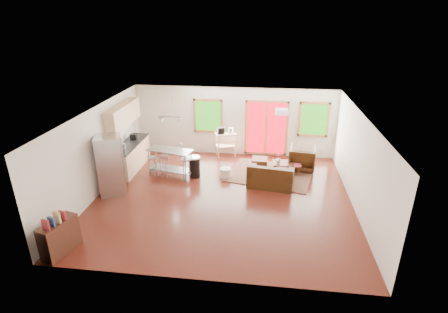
# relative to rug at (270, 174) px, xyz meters

# --- Properties ---
(floor) EXTENTS (7.50, 7.00, 0.02)m
(floor) POSITION_rel_rug_xyz_m (-1.39, -1.76, -0.02)
(floor) COLOR #3C130D
(floor) RESTS_ON ground
(ceiling) EXTENTS (7.50, 7.00, 0.02)m
(ceiling) POSITION_rel_rug_xyz_m (-1.39, -1.76, 2.60)
(ceiling) COLOR white
(ceiling) RESTS_ON ground
(back_wall) EXTENTS (7.50, 0.02, 2.60)m
(back_wall) POSITION_rel_rug_xyz_m (-1.39, 1.75, 1.29)
(back_wall) COLOR silver
(back_wall) RESTS_ON ground
(left_wall) EXTENTS (0.02, 7.00, 2.60)m
(left_wall) POSITION_rel_rug_xyz_m (-5.15, -1.76, 1.29)
(left_wall) COLOR silver
(left_wall) RESTS_ON ground
(right_wall) EXTENTS (0.02, 7.00, 2.60)m
(right_wall) POSITION_rel_rug_xyz_m (2.37, -1.76, 1.29)
(right_wall) COLOR silver
(right_wall) RESTS_ON ground
(front_wall) EXTENTS (7.50, 0.02, 2.60)m
(front_wall) POSITION_rel_rug_xyz_m (-1.39, -5.27, 1.29)
(front_wall) COLOR silver
(front_wall) RESTS_ON ground
(window_left) EXTENTS (1.10, 0.05, 1.30)m
(window_left) POSITION_rel_rug_xyz_m (-2.39, 1.70, 1.49)
(window_left) COLOR #1B570F
(window_left) RESTS_ON back_wall
(french_doors) EXTENTS (1.60, 0.05, 2.10)m
(french_doors) POSITION_rel_rug_xyz_m (-0.19, 1.70, 1.09)
(french_doors) COLOR #B30412
(french_doors) RESTS_ON back_wall
(window_right) EXTENTS (1.10, 0.05, 1.30)m
(window_right) POSITION_rel_rug_xyz_m (1.51, 1.70, 1.49)
(window_right) COLOR #1B570F
(window_right) RESTS_ON back_wall
(rug) EXTENTS (3.09, 2.61, 0.03)m
(rug) POSITION_rel_rug_xyz_m (0.00, 0.00, 0.00)
(rug) COLOR #4C5A36
(rug) RESTS_ON floor
(loveseat) EXTENTS (1.51, 0.98, 0.75)m
(loveseat) POSITION_rel_rug_xyz_m (0.01, -0.86, 0.28)
(loveseat) COLOR black
(loveseat) RESTS_ON floor
(coffee_table) EXTENTS (0.95, 0.58, 0.38)m
(coffee_table) POSITION_rel_rug_xyz_m (0.56, 0.21, 0.31)
(coffee_table) COLOR #3C1E14
(coffee_table) RESTS_ON floor
(armchair) EXTENTS (0.98, 0.93, 0.91)m
(armchair) POSITION_rel_rug_xyz_m (1.09, 0.61, 0.44)
(armchair) COLOR black
(armchair) RESTS_ON floor
(ottoman) EXTENTS (0.56, 0.56, 0.36)m
(ottoman) POSITION_rel_rug_xyz_m (-0.37, 0.51, 0.16)
(ottoman) COLOR black
(ottoman) RESTS_ON floor
(pouf) EXTENTS (0.42, 0.42, 0.33)m
(pouf) POSITION_rel_rug_xyz_m (-1.48, -0.39, 0.15)
(pouf) COLOR silver
(pouf) RESTS_ON floor
(vase) EXTENTS (0.21, 0.22, 0.31)m
(vase) POSITION_rel_rug_xyz_m (0.26, 0.16, 0.50)
(vase) COLOR silver
(vase) RESTS_ON coffee_table
(book) EXTENTS (0.23, 0.05, 0.31)m
(book) POSITION_rel_rug_xyz_m (0.79, -0.05, 0.54)
(book) COLOR maroon
(book) RESTS_ON coffee_table
(cabinets) EXTENTS (0.64, 2.24, 2.30)m
(cabinets) POSITION_rel_rug_xyz_m (-4.88, -0.06, 0.91)
(cabinets) COLOR tan
(cabinets) RESTS_ON floor
(refrigerator) EXTENTS (0.94, 0.93, 1.82)m
(refrigerator) POSITION_rel_rug_xyz_m (-4.73, -1.86, 0.90)
(refrigerator) COLOR #B7BABC
(refrigerator) RESTS_ON floor
(island) EXTENTS (1.58, 0.93, 0.94)m
(island) POSITION_rel_rug_xyz_m (-3.32, -0.48, 0.63)
(island) COLOR #B7BABC
(island) RESTS_ON floor
(cup) EXTENTS (0.12, 0.11, 0.11)m
(cup) POSITION_rel_rug_xyz_m (-3.02, -0.07, 0.99)
(cup) COLOR white
(cup) RESTS_ON island
(bar_stool_a) EXTENTS (0.38, 0.38, 0.67)m
(bar_stool_a) POSITION_rel_rug_xyz_m (-3.92, -0.55, 0.48)
(bar_stool_a) COLOR #B7BABC
(bar_stool_a) RESTS_ON floor
(bar_stool_b) EXTENTS (0.36, 0.36, 0.74)m
(bar_stool_b) POSITION_rel_rug_xyz_m (-3.50, -0.57, 0.53)
(bar_stool_b) COLOR #B7BABC
(bar_stool_b) RESTS_ON floor
(bar_stool_c) EXTENTS (0.45, 0.45, 0.76)m
(bar_stool_c) POSITION_rel_rug_xyz_m (-2.72, -0.71, 0.55)
(bar_stool_c) COLOR #B7BABC
(bar_stool_c) RESTS_ON floor
(trash_can) EXTENTS (0.49, 0.49, 0.72)m
(trash_can) POSITION_rel_rug_xyz_m (-2.51, -0.46, 0.35)
(trash_can) COLOR black
(trash_can) RESTS_ON floor
(kitchen_cart) EXTENTS (0.88, 0.72, 1.16)m
(kitchen_cart) POSITION_rel_rug_xyz_m (-1.71, 1.46, 0.78)
(kitchen_cart) COLOR tan
(kitchen_cart) RESTS_ON floor
(bookshelf) EXTENTS (0.58, 0.97, 1.08)m
(bookshelf) POSITION_rel_rug_xyz_m (-4.74, -4.77, 0.41)
(bookshelf) COLOR #3C1E14
(bookshelf) RESTS_ON floor
(ceiling_flush) EXTENTS (0.35, 0.35, 0.12)m
(ceiling_flush) POSITION_rel_rug_xyz_m (0.21, -1.16, 2.52)
(ceiling_flush) COLOR white
(ceiling_flush) RESTS_ON ceiling
(pendant_light) EXTENTS (0.80, 0.18, 0.79)m
(pendant_light) POSITION_rel_rug_xyz_m (-3.29, -0.26, 1.88)
(pendant_light) COLOR gray
(pendant_light) RESTS_ON ceiling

